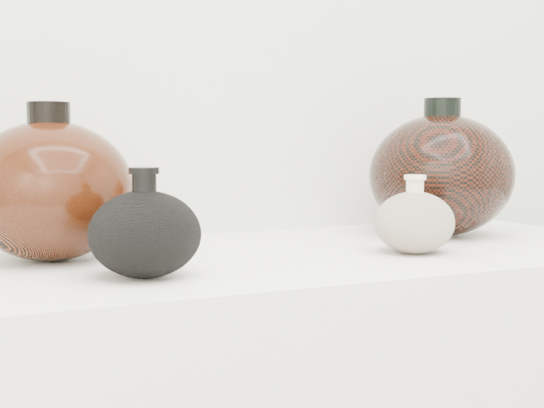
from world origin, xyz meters
name	(u,v)px	position (x,y,z in m)	size (l,w,h in m)	color
black_gourd_vase	(145,233)	(-0.21, 0.84, 0.95)	(0.16, 0.16, 0.13)	black
cream_gourd_vase	(414,222)	(0.19, 0.86, 0.95)	(0.14, 0.14, 0.11)	beige
left_round_pot	(51,190)	(-0.29, 1.02, 1.00)	(0.24, 0.24, 0.21)	black
right_round_pot	(441,174)	(0.35, 1.01, 1.00)	(0.26, 0.26, 0.23)	black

